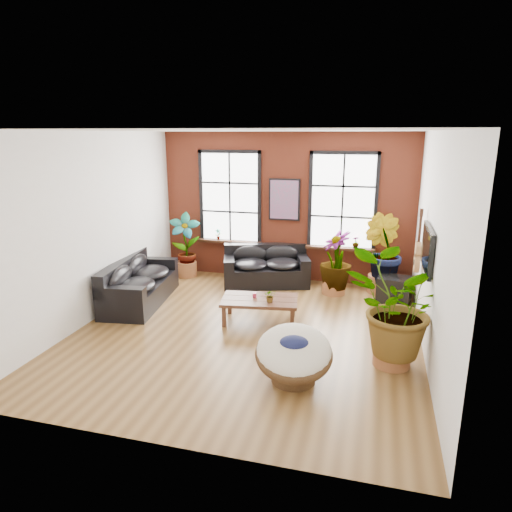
{
  "coord_description": "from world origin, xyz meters",
  "views": [
    {
      "loc": [
        2.11,
        -7.31,
        3.46
      ],
      "look_at": [
        0.0,
        0.6,
        1.25
      ],
      "focal_mm": 32.0,
      "sensor_mm": 36.0,
      "label": 1
    }
  ],
  "objects_px": {
    "sofa_left": "(138,283)",
    "coffee_table": "(260,301)",
    "papasan_chair": "(294,354)",
    "sofa_back": "(266,267)"
  },
  "relations": [
    {
      "from": "sofa_back",
      "to": "sofa_left",
      "type": "height_order",
      "value": "sofa_left"
    },
    {
      "from": "sofa_back",
      "to": "coffee_table",
      "type": "height_order",
      "value": "sofa_back"
    },
    {
      "from": "sofa_back",
      "to": "sofa_left",
      "type": "distance_m",
      "value": 2.99
    },
    {
      "from": "sofa_left",
      "to": "coffee_table",
      "type": "bearing_deg",
      "value": -105.02
    },
    {
      "from": "sofa_left",
      "to": "sofa_back",
      "type": "bearing_deg",
      "value": -58.77
    },
    {
      "from": "papasan_chair",
      "to": "coffee_table",
      "type": "bearing_deg",
      "value": 107.31
    },
    {
      "from": "sofa_back",
      "to": "coffee_table",
      "type": "xyz_separation_m",
      "value": [
        0.42,
        -2.23,
        -0.01
      ]
    },
    {
      "from": "coffee_table",
      "to": "papasan_chair",
      "type": "bearing_deg",
      "value": -71.61
    },
    {
      "from": "coffee_table",
      "to": "papasan_chair",
      "type": "relative_size",
      "value": 1.18
    },
    {
      "from": "sofa_back",
      "to": "sofa_left",
      "type": "bearing_deg",
      "value": -158.46
    }
  ]
}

